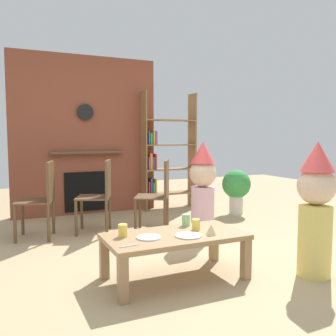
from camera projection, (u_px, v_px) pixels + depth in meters
ground_plane at (171, 262)px, 3.48m from camera, size 12.00×12.00×0.00m
brick_fireplace_feature at (85, 136)px, 5.62m from camera, size 2.20×0.28×2.40m
bookshelf at (164, 156)px, 5.99m from camera, size 0.90×0.28×1.90m
coffee_table at (175, 241)px, 3.05m from camera, size 1.16×0.59×0.38m
paper_cup_near_left at (196, 225)px, 3.17m from camera, size 0.07×0.07×0.10m
paper_cup_near_right at (186, 220)px, 3.33m from camera, size 0.07×0.07×0.11m
paper_cup_center at (123, 231)px, 2.96m from camera, size 0.07×0.07×0.10m
paper_plate_front at (188, 236)px, 2.98m from camera, size 0.22×0.22×0.01m
paper_plate_rear at (149, 237)px, 2.92m from camera, size 0.20×0.20×0.01m
birthday_cake_slice at (211, 230)px, 3.02m from camera, size 0.10×0.10×0.09m
table_fork at (129, 246)px, 2.71m from camera, size 0.15×0.02×0.01m
child_with_cone_hat at (316, 206)px, 3.09m from camera, size 0.32×0.32×1.15m
child_in_pink at (203, 188)px, 4.25m from camera, size 0.31×0.31×1.13m
dining_chair_left at (43, 195)px, 4.26m from camera, size 0.49×0.49×0.90m
dining_chair_middle at (101, 192)px, 4.52m from camera, size 0.52×0.52×0.90m
dining_chair_right at (159, 191)px, 4.55m from camera, size 0.54×0.54×0.90m
potted_plant_tall at (236, 187)px, 5.60m from camera, size 0.44×0.44×0.68m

